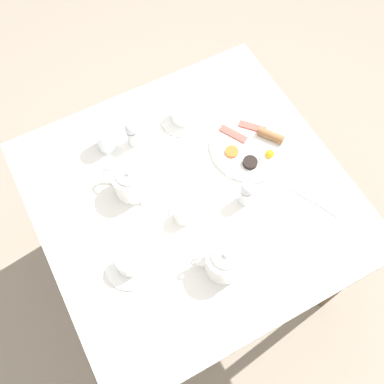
# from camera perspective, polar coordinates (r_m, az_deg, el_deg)

# --- Properties ---
(ground_plane) EXTENTS (8.00, 8.00, 0.00)m
(ground_plane) POSITION_cam_1_polar(r_m,az_deg,el_deg) (2.18, -0.00, -9.27)
(ground_plane) COLOR gray
(table) EXTENTS (0.97, 0.99, 0.77)m
(table) POSITION_cam_1_polar(r_m,az_deg,el_deg) (1.54, -0.00, -1.64)
(table) COLOR silver
(table) RESTS_ON ground_plane
(breakfast_plate) EXTENTS (0.28, 0.28, 0.04)m
(breakfast_plate) POSITION_cam_1_polar(r_m,az_deg,el_deg) (1.56, 7.69, 5.83)
(breakfast_plate) COLOR white
(breakfast_plate) RESTS_ON table
(teapot_near) EXTENTS (0.17, 0.14, 0.13)m
(teapot_near) POSITION_cam_1_polar(r_m,az_deg,el_deg) (1.44, -7.87, 1.30)
(teapot_near) COLOR white
(teapot_near) RESTS_ON table
(teapot_far) EXTENTS (0.11, 0.19, 0.13)m
(teapot_far) POSITION_cam_1_polar(r_m,az_deg,el_deg) (1.33, 4.05, -8.77)
(teapot_far) COLOR white
(teapot_far) RESTS_ON table
(teacup_with_saucer_left) EXTENTS (0.16, 0.16, 0.07)m
(teacup_with_saucer_left) POSITION_cam_1_polar(r_m,az_deg,el_deg) (1.36, -7.95, -8.88)
(teacup_with_saucer_left) COLOR white
(teacup_with_saucer_left) RESTS_ON table
(teacup_with_saucer_right) EXTENTS (0.16, 0.16, 0.07)m
(teacup_with_saucer_right) POSITION_cam_1_polar(r_m,az_deg,el_deg) (1.60, -1.19, 9.78)
(teacup_with_saucer_right) COLOR white
(teacup_with_saucer_right) RESTS_ON table
(water_glass_tall) EXTENTS (0.07, 0.07, 0.09)m
(water_glass_tall) POSITION_cam_1_polar(r_m,az_deg,el_deg) (1.55, -10.92, 6.69)
(water_glass_tall) COLOR white
(water_glass_tall) RESTS_ON table
(creamer_jug) EXTENTS (0.08, 0.06, 0.06)m
(creamer_jug) POSITION_cam_1_polar(r_m,az_deg,el_deg) (1.40, -1.12, -2.76)
(creamer_jug) COLOR white
(creamer_jug) RESTS_ON table
(pepper_grinder) EXTENTS (0.04, 0.04, 0.10)m
(pepper_grinder) POSITION_cam_1_polar(r_m,az_deg,el_deg) (1.53, -7.60, 7.40)
(pepper_grinder) COLOR #BCBCC1
(pepper_grinder) RESTS_ON table
(salt_grinder) EXTENTS (0.04, 0.04, 0.10)m
(salt_grinder) POSITION_cam_1_polar(r_m,az_deg,el_deg) (1.42, 6.90, -0.08)
(salt_grinder) COLOR #BCBCC1
(salt_grinder) RESTS_ON table
(fork_by_plate) EXTENTS (0.16, 0.09, 0.00)m
(fork_by_plate) POSITION_cam_1_polar(r_m,az_deg,el_deg) (1.51, 15.47, -1.28)
(fork_by_plate) COLOR silver
(fork_by_plate) RESTS_ON table
(knife_by_plate) EXTENTS (0.10, 0.19, 0.00)m
(knife_by_plate) POSITION_cam_1_polar(r_m,az_deg,el_deg) (1.72, 4.57, 13.45)
(knife_by_plate) COLOR silver
(knife_by_plate) RESTS_ON table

